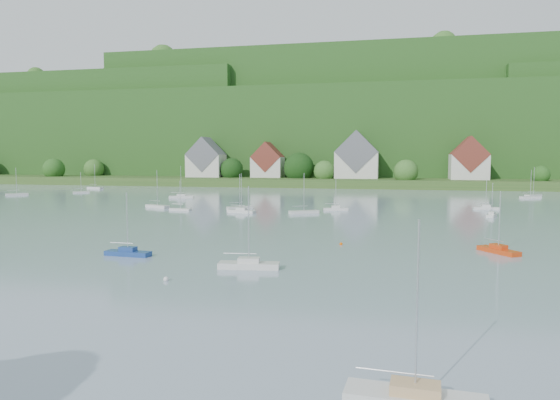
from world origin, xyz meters
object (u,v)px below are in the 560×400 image
near_sailboat_5 (498,250)px  near_sailboat_2 (415,397)px  near_sailboat_1 (128,252)px  near_sailboat_3 (249,264)px

near_sailboat_5 → near_sailboat_2: bearing=-50.6°
near_sailboat_1 → near_sailboat_3: bearing=-9.2°
near_sailboat_1 → near_sailboat_2: size_ratio=0.84×
near_sailboat_3 → near_sailboat_5: near_sailboat_3 is taller
near_sailboat_3 → near_sailboat_1: bearing=160.2°
near_sailboat_2 → near_sailboat_5: near_sailboat_2 is taller
near_sailboat_2 → near_sailboat_3: (-15.23, 26.25, -0.01)m
near_sailboat_2 → near_sailboat_3: near_sailboat_2 is taller
near_sailboat_2 → near_sailboat_3: bearing=124.4°
near_sailboat_1 → near_sailboat_5: (41.71, 10.74, 0.00)m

